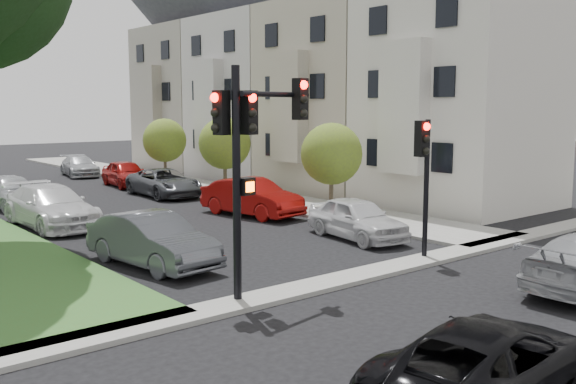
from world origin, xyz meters
TOP-DOWN VIEW (x-y plane):
  - ground at (0.00, 0.00)m, footprint 140.00×140.00m
  - sidewalk_right at (6.75, 24.00)m, footprint 3.50×44.00m
  - sidewalk_cross at (0.00, 2.00)m, footprint 60.00×1.00m
  - house_a at (12.45, 8.00)m, footprint 7.70×7.55m
  - house_b at (12.45, 15.50)m, footprint 7.70×7.55m
  - house_c at (12.45, 23.00)m, footprint 7.70×7.55m
  - house_d at (12.45, 30.50)m, footprint 7.70×7.55m
  - small_tree_a at (6.20, 9.71)m, footprint 2.58×2.58m
  - small_tree_b at (6.20, 17.67)m, footprint 2.66×2.66m
  - small_tree_c at (6.20, 23.99)m, footprint 2.55×2.55m
  - traffic_signal_main at (-3.37, 2.24)m, footprint 2.67×0.71m
  - traffic_signal_secondary at (2.82, 2.19)m, footprint 0.53×0.42m
  - car_cross_near at (-3.68, -4.37)m, footprint 4.91×2.71m
  - car_parked_0 at (3.55, 5.59)m, footprint 2.30×4.42m
  - car_parked_1 at (3.53, 11.68)m, footprint 2.32×4.93m
  - car_parked_2 at (3.55, 19.25)m, footprint 2.49×5.09m
  - car_parked_3 at (3.78, 24.15)m, footprint 2.21×4.53m
  - car_parked_4 at (3.83, 31.16)m, footprint 2.55×4.78m
  - car_parked_5 at (-3.68, 6.62)m, footprint 2.16×4.79m
  - car_parked_6 at (-3.81, 14.49)m, footprint 2.41×5.50m
  - car_parked_7 at (-3.65, 20.13)m, footprint 2.22×4.68m

SIDE VIEW (x-z plane):
  - ground at x=0.00m, z-range 0.00..0.00m
  - sidewalk_right at x=6.75m, z-range 0.00..0.12m
  - sidewalk_cross at x=0.00m, z-range 0.00..0.12m
  - car_cross_near at x=-3.68m, z-range 0.00..1.30m
  - car_parked_4 at x=3.83m, z-range 0.00..1.32m
  - car_parked_2 at x=3.55m, z-range 0.00..1.39m
  - car_parked_0 at x=3.55m, z-range 0.00..1.44m
  - car_parked_3 at x=3.78m, z-range 0.00..1.49m
  - car_parked_5 at x=-3.68m, z-range 0.00..1.53m
  - car_parked_7 at x=-3.65m, z-range 0.00..1.54m
  - car_parked_1 at x=3.53m, z-range 0.00..1.56m
  - car_parked_6 at x=-3.81m, z-range 0.00..1.57m
  - small_tree_c at x=6.20m, z-range 0.63..4.46m
  - small_tree_a at x=6.20m, z-range 0.64..4.51m
  - small_tree_b at x=6.20m, z-range 0.66..4.65m
  - traffic_signal_secondary at x=2.82m, z-range 0.82..4.99m
  - traffic_signal_main at x=-3.37m, z-range 1.03..6.48m
  - house_a at x=12.45m, z-range -1.05..14.92m
  - house_b at x=12.45m, z-range -1.05..14.92m
  - house_c at x=12.45m, z-range -1.05..14.92m
  - house_d at x=12.45m, z-range -1.05..14.92m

